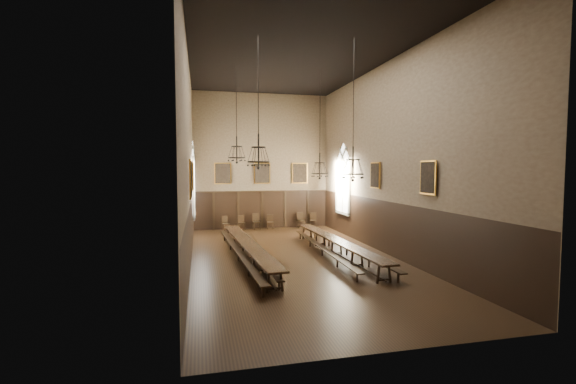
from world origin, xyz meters
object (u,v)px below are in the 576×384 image
object	(u,v)px
chair_3	(256,225)
chandelier_back_left	(237,151)
bench_right_outer	(347,249)
chair_4	(270,225)
bench_right_inner	(322,250)
chandelier_front_left	(259,153)
chandelier_back_right	(320,167)
table_left	(248,251)
bench_left_outer	(238,254)
chair_7	(313,223)
chair_1	(226,226)
chair_6	(301,223)
chair_2	(242,225)
bench_left_inner	(261,254)
chandelier_front_right	(353,165)
table_right	(336,247)

from	to	relation	value
chair_3	chandelier_back_left	bearing A→B (deg)	-114.22
bench_right_outer	chair_4	size ratio (longest dim) A/B	10.19
bench_right_inner	chandelier_front_left	distance (m)	5.91
chandelier_back_right	chandelier_front_left	world-z (taller)	same
table_left	bench_left_outer	world-z (taller)	table_left
bench_left_outer	chair_3	distance (m)	8.72
chair_7	chandelier_back_left	bearing A→B (deg)	-115.27
chair_1	chair_6	size ratio (longest dim) A/B	0.90
bench_left_outer	chair_6	world-z (taller)	chair_6
bench_left_outer	chair_2	world-z (taller)	chair_2
bench_left_inner	chandelier_front_right	distance (m)	5.68
bench_left_inner	bench_left_outer	bearing A→B (deg)	175.74
bench_right_inner	chandelier_back_left	bearing A→B (deg)	150.49
bench_left_outer	chair_6	bearing A→B (deg)	59.06
table_right	chair_6	bearing A→B (deg)	86.43
bench_right_inner	chair_6	size ratio (longest dim) A/B	8.81
chandelier_front_left	bench_left_inner	bearing A→B (deg)	79.00
chair_1	chair_4	bearing A→B (deg)	-19.11
table_right	chair_7	size ratio (longest dim) A/B	9.86
bench_left_outer	chair_1	size ratio (longest dim) A/B	11.29
chandelier_back_left	chair_1	bearing A→B (deg)	91.60
bench_left_outer	chair_4	world-z (taller)	chair_4
table_left	chandelier_front_left	world-z (taller)	chandelier_front_left
table_right	bench_right_outer	bearing A→B (deg)	-7.22
chandelier_back_left	chair_4	bearing A→B (deg)	65.81
chandelier_back_right	chair_2	bearing A→B (deg)	119.87
chair_2	chair_7	size ratio (longest dim) A/B	0.95
bench_left_outer	bench_left_inner	xyz separation A→B (m)	(0.99, -0.07, -0.04)
chair_1	chair_4	size ratio (longest dim) A/B	1.00
table_left	chair_2	xyz separation A→B (m)	(0.62, 8.41, -0.11)
table_left	chair_2	world-z (taller)	chair_2
bench_right_inner	chandelier_back_right	size ratio (longest dim) A/B	1.71
table_left	chandelier_back_left	size ratio (longest dim) A/B	2.22
table_right	bench_right_inner	xyz separation A→B (m)	(-0.65, 0.13, -0.12)
chair_6	chandelier_front_right	world-z (taller)	chandelier_front_right
bench_left_inner	bench_right_outer	bearing A→B (deg)	0.93
bench_left_outer	bench_right_inner	distance (m)	3.89
bench_right_inner	chair_2	world-z (taller)	chair_2
chandelier_front_right	chandelier_back_left	bearing A→B (deg)	128.94
chair_4	chair_6	xyz separation A→B (m)	(2.11, 0.00, 0.03)
table_right	chandelier_front_left	distance (m)	6.17
table_left	chair_7	distance (m)	9.95
bench_left_inner	chandelier_back_left	xyz separation A→B (m)	(-0.80, 2.35, 4.60)
bench_right_outer	chair_2	world-z (taller)	chair_2
bench_left_outer	chair_7	xyz separation A→B (m)	(5.92, 8.41, -0.00)
chair_7	chandelier_back_left	distance (m)	9.55
bench_left_outer	chandelier_front_left	size ratio (longest dim) A/B	2.19
chair_4	chair_7	world-z (taller)	chair_7
bench_left_inner	bench_right_inner	bearing A→B (deg)	5.03
chair_4	chandelier_back_left	distance (m)	8.16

